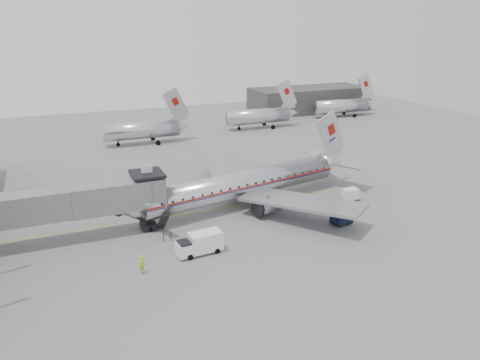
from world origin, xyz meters
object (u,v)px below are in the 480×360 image
object	(u,v)px
baggage_cart_white	(350,194)
airliner	(247,184)
service_van	(200,243)
ramp_worker	(142,264)
baggage_cart_navy	(342,216)

from	to	relation	value
baggage_cart_white	airliner	bearing A→B (deg)	162.21
service_van	ramp_worker	world-z (taller)	service_van
airliner	baggage_cart_white	distance (m)	13.49
airliner	service_van	world-z (taller)	airliner
ramp_worker	baggage_cart_white	bearing A→B (deg)	-23.23
service_van	baggage_cart_white	bearing A→B (deg)	11.28
baggage_cart_white	ramp_worker	bearing A→B (deg)	-164.18
baggage_cart_navy	baggage_cart_white	distance (m)	7.85
airliner	service_van	bearing A→B (deg)	-143.66
baggage_cart_navy	ramp_worker	bearing A→B (deg)	175.04
service_van	baggage_cart_navy	distance (m)	17.07
service_van	baggage_cart_white	xyz separation A→B (m)	(22.40, 6.39, -0.29)
service_van	baggage_cart_white	size ratio (longest dim) A/B	2.35
baggage_cart_white	ramp_worker	size ratio (longest dim) A/B	1.10
baggage_cart_navy	ramp_worker	world-z (taller)	ramp_worker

